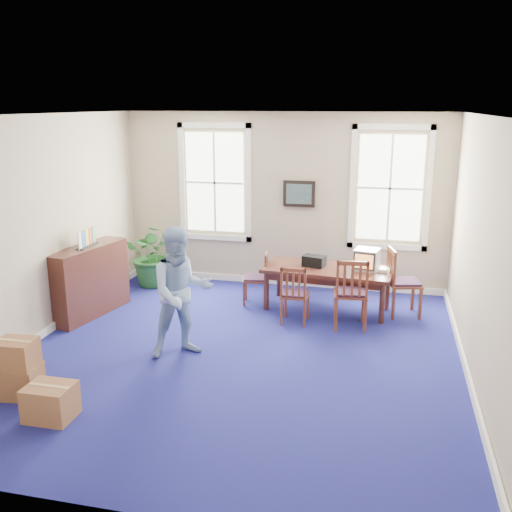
% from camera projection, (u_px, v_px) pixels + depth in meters
% --- Properties ---
extents(floor, '(6.50, 6.50, 0.00)m').
position_uv_depth(floor, '(239.00, 354.00, 7.84)').
color(floor, navy).
rests_on(floor, ground).
extents(ceiling, '(6.50, 6.50, 0.00)m').
position_uv_depth(ceiling, '(237.00, 115.00, 7.01)').
color(ceiling, white).
rests_on(ceiling, ground).
extents(wall_back, '(6.50, 0.00, 6.50)m').
position_uv_depth(wall_back, '(283.00, 201.00, 10.48)').
color(wall_back, tan).
rests_on(wall_back, ground).
extents(wall_front, '(6.50, 0.00, 6.50)m').
position_uv_depth(wall_front, '(130.00, 338.00, 4.36)').
color(wall_front, tan).
rests_on(wall_front, ground).
extents(wall_left, '(0.00, 6.50, 6.50)m').
position_uv_depth(wall_left, '(34.00, 230.00, 8.08)').
color(wall_left, tan).
rests_on(wall_left, ground).
extents(wall_right, '(0.00, 6.50, 6.50)m').
position_uv_depth(wall_right, '(482.00, 255.00, 6.77)').
color(wall_right, tan).
rests_on(wall_right, ground).
extents(baseboard_back, '(6.00, 0.04, 0.12)m').
position_uv_depth(baseboard_back, '(282.00, 281.00, 10.85)').
color(baseboard_back, white).
rests_on(baseboard_back, ground).
extents(baseboard_left, '(0.04, 6.50, 0.12)m').
position_uv_depth(baseboard_left, '(46.00, 331.00, 8.47)').
color(baseboard_left, white).
rests_on(baseboard_left, ground).
extents(baseboard_right, '(0.04, 6.50, 0.12)m').
position_uv_depth(baseboard_right, '(467.00, 373.00, 7.17)').
color(baseboard_right, white).
rests_on(baseboard_right, ground).
extents(window_left, '(1.40, 0.12, 2.20)m').
position_uv_depth(window_left, '(215.00, 183.00, 10.67)').
color(window_left, white).
rests_on(window_left, ground).
extents(window_right, '(1.40, 0.12, 2.20)m').
position_uv_depth(window_right, '(390.00, 188.00, 9.97)').
color(window_right, white).
rests_on(window_right, ground).
extents(wall_picture, '(0.58, 0.06, 0.48)m').
position_uv_depth(wall_picture, '(299.00, 194.00, 10.33)').
color(wall_picture, black).
rests_on(wall_picture, ground).
extents(conference_table, '(2.17, 1.15, 0.71)m').
position_uv_depth(conference_table, '(327.00, 288.00, 9.49)').
color(conference_table, '#452118').
rests_on(conference_table, ground).
extents(crt_tv, '(0.45, 0.47, 0.34)m').
position_uv_depth(crt_tv, '(367.00, 259.00, 9.26)').
color(crt_tv, '#B7B7BC').
rests_on(crt_tv, conference_table).
extents(game_console, '(0.20, 0.24, 0.05)m').
position_uv_depth(game_console, '(384.00, 270.00, 9.20)').
color(game_console, white).
rests_on(game_console, conference_table).
extents(equipment_bag, '(0.40, 0.31, 0.18)m').
position_uv_depth(equipment_bag, '(314.00, 261.00, 9.47)').
color(equipment_bag, black).
rests_on(equipment_bag, conference_table).
extents(chair_near_left, '(0.42, 0.42, 0.93)m').
position_uv_depth(chair_near_left, '(295.00, 294.00, 8.89)').
color(chair_near_left, brown).
rests_on(chair_near_left, ground).
extents(chair_near_right, '(0.55, 0.55, 1.11)m').
position_uv_depth(chair_near_right, '(351.00, 292.00, 8.68)').
color(chair_near_right, brown).
rests_on(chair_near_right, ground).
extents(chair_end_left, '(0.46, 0.46, 0.89)m').
position_uv_depth(chair_end_left, '(255.00, 278.00, 9.74)').
color(chair_end_left, brown).
rests_on(chair_end_left, ground).
extents(chair_end_right, '(0.60, 0.60, 1.11)m').
position_uv_depth(chair_end_right, '(404.00, 282.00, 9.17)').
color(chair_end_right, brown).
rests_on(chair_end_right, ground).
extents(man, '(1.10, 1.04, 1.79)m').
position_uv_depth(man, '(181.00, 292.00, 7.63)').
color(man, '#8DACD7').
rests_on(man, ground).
extents(credenza, '(0.73, 1.57, 1.19)m').
position_uv_depth(credenza, '(89.00, 279.00, 9.18)').
color(credenza, '#452118').
rests_on(credenza, ground).
extents(brochure_rack, '(0.17, 0.66, 0.29)m').
position_uv_depth(brochure_rack, '(87.00, 235.00, 8.98)').
color(brochure_rack, '#99999E').
rests_on(brochure_rack, credenza).
extents(potted_plant, '(1.38, 1.32, 1.21)m').
position_uv_depth(potted_plant, '(155.00, 254.00, 10.68)').
color(potted_plant, '#1E5621').
rests_on(potted_plant, ground).
extents(cardboard_boxes, '(1.39, 1.39, 0.73)m').
position_uv_depth(cardboard_boxes, '(36.00, 365.00, 6.69)').
color(cardboard_boxes, '#9C663F').
rests_on(cardboard_boxes, ground).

